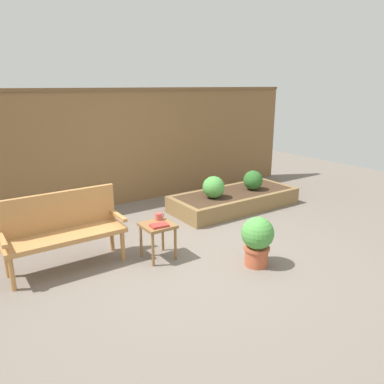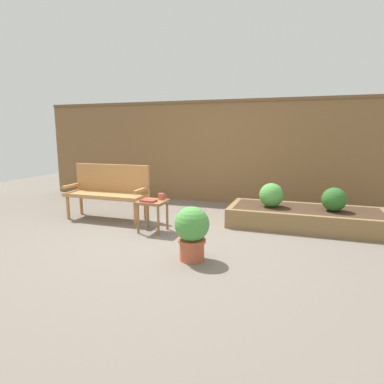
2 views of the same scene
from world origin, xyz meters
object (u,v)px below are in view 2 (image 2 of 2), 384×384
(side_table, at_px, (153,206))
(book_on_table, at_px, (149,201))
(shrub_near_bench, at_px, (271,195))
(cup_on_table, at_px, (162,196))
(shrub_far_corner, at_px, (334,199))
(potted_boxwood, at_px, (192,230))
(garden_bench, at_px, (109,188))

(side_table, relative_size, book_on_table, 2.19)
(shrub_near_bench, bearing_deg, cup_on_table, -151.82)
(shrub_far_corner, bearing_deg, cup_on_table, -161.48)
(potted_boxwood, distance_m, shrub_near_bench, 1.98)
(garden_bench, height_order, side_table, garden_bench)
(potted_boxwood, xyz_separation_m, shrub_far_corner, (1.66, 1.84, 0.12))
(potted_boxwood, relative_size, shrub_far_corner, 1.76)
(side_table, xyz_separation_m, potted_boxwood, (0.93, -0.88, -0.03))
(potted_boxwood, bearing_deg, book_on_table, 140.12)
(shrub_near_bench, bearing_deg, side_table, -149.79)
(side_table, relative_size, shrub_near_bench, 1.24)
(cup_on_table, distance_m, potted_boxwood, 1.32)
(garden_bench, distance_m, side_table, 1.18)
(cup_on_table, bearing_deg, potted_boxwood, -50.29)
(book_on_table, height_order, potted_boxwood, potted_boxwood)
(cup_on_table, xyz_separation_m, book_on_table, (-0.12, -0.21, -0.03))
(cup_on_table, relative_size, shrub_far_corner, 0.36)
(shrub_near_bench, distance_m, shrub_far_corner, 0.94)
(book_on_table, distance_m, potted_boxwood, 1.25)
(potted_boxwood, bearing_deg, garden_bench, 145.73)
(potted_boxwood, height_order, shrub_far_corner, shrub_far_corner)
(side_table, bearing_deg, cup_on_table, 54.00)
(garden_bench, relative_size, shrub_far_corner, 3.94)
(shrub_near_bench, bearing_deg, book_on_table, -147.98)
(book_on_table, xyz_separation_m, potted_boxwood, (0.95, -0.79, -0.13))
(cup_on_table, height_order, shrub_near_bench, shrub_near_bench)
(side_table, height_order, book_on_table, book_on_table)
(book_on_table, distance_m, shrub_far_corner, 2.81)
(book_on_table, bearing_deg, shrub_near_bench, 38.05)
(shrub_near_bench, bearing_deg, shrub_far_corner, 0.00)
(cup_on_table, xyz_separation_m, shrub_far_corner, (2.50, 0.84, -0.04))
(side_table, distance_m, cup_on_table, 0.20)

